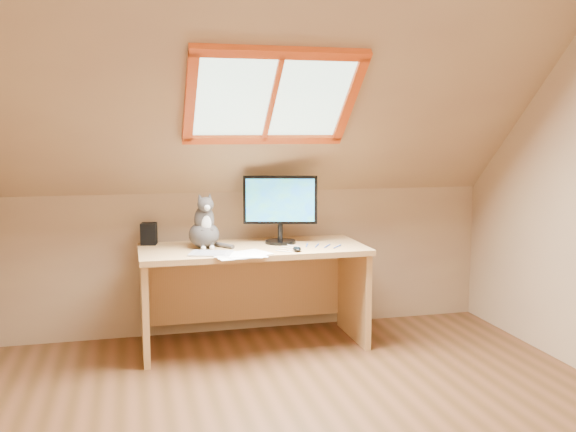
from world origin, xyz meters
name	(u,v)px	position (x,y,z in m)	size (l,w,h in m)	color
room_shell	(331,130)	(0.00, -0.09, 1.43)	(3.52, 3.52, 2.41)	tan
desk	(251,276)	(-0.06, 1.44, 0.46)	(1.47, 0.64, 0.67)	tan
monitor	(280,205)	(0.15, 1.46, 0.93)	(0.49, 0.21, 0.46)	black
cat	(204,228)	(-0.37, 1.42, 0.80)	(0.23, 0.26, 0.37)	#413C39
desk_speaker	(149,234)	(-0.72, 1.63, 0.74)	(0.10, 0.10, 0.14)	black
graphics_tablet	(211,253)	(-0.36, 1.18, 0.68)	(0.26, 0.18, 0.01)	#B2B2B7
mouse	(297,249)	(0.18, 1.15, 0.69)	(0.05, 0.09, 0.03)	black
papers	(248,254)	(-0.14, 1.12, 0.67)	(0.35, 0.30, 0.01)	white
cables	(309,247)	(0.29, 1.26, 0.68)	(0.51, 0.26, 0.01)	silver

